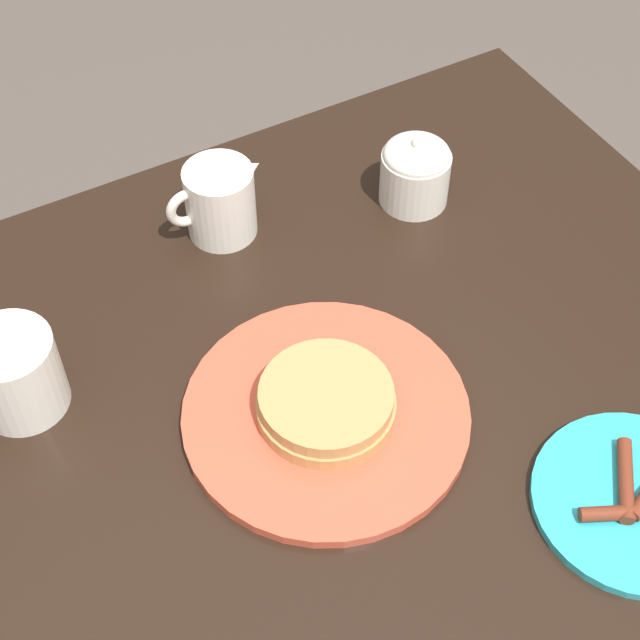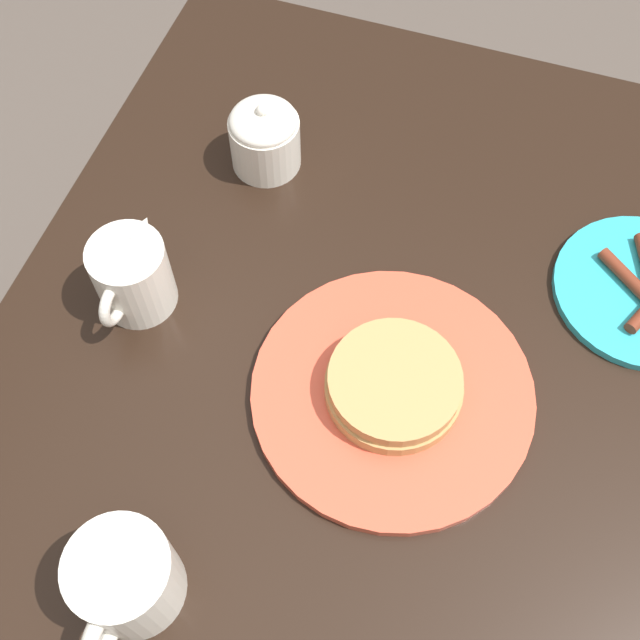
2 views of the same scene
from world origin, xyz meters
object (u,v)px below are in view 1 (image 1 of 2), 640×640
object	(u,v)px
pancake_plate	(326,410)
creamer_pitcher	(221,200)
coffee_mug	(12,374)
sugar_bowl	(415,171)
side_plate_bacon	(635,500)

from	to	relation	value
pancake_plate	creamer_pitcher	xyz separation A→B (m)	(-0.02, -0.29, 0.03)
coffee_mug	creamer_pitcher	xyz separation A→B (m)	(-0.28, -0.12, 0.00)
pancake_plate	sugar_bowl	xyz separation A→B (m)	(-0.24, -0.23, 0.03)
side_plate_bacon	creamer_pitcher	world-z (taller)	creamer_pitcher
sugar_bowl	pancake_plate	bearing A→B (deg)	42.72
coffee_mug	creamer_pitcher	world-z (taller)	creamer_pitcher
coffee_mug	sugar_bowl	distance (m)	0.50
creamer_pitcher	coffee_mug	bearing A→B (deg)	23.92
pancake_plate	side_plate_bacon	size ratio (longest dim) A/B	1.48
creamer_pitcher	sugar_bowl	xyz separation A→B (m)	(-0.22, 0.06, -0.00)
sugar_bowl	creamer_pitcher	bearing A→B (deg)	-15.63
side_plate_bacon	creamer_pitcher	bearing A→B (deg)	-70.74
side_plate_bacon	sugar_bowl	bearing A→B (deg)	-95.44
coffee_mug	sugar_bowl	size ratio (longest dim) A/B	1.32
pancake_plate	creamer_pitcher	world-z (taller)	creamer_pitcher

